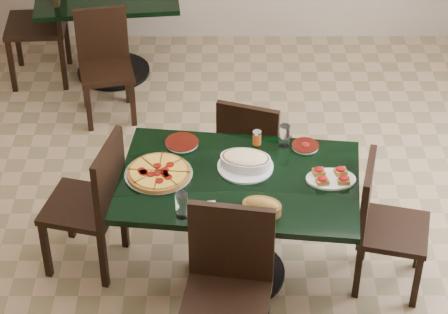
{
  "coord_description": "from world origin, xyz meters",
  "views": [
    {
      "loc": [
        -0.1,
        -4.16,
        3.81
      ],
      "look_at": [
        -0.09,
        0.0,
        0.7
      ],
      "focal_mm": 70.0,
      "sensor_mm": 36.0,
      "label": 1
    }
  ],
  "objects_px": {
    "back_table": "(109,17)",
    "pepperoni_pizza": "(159,173)",
    "back_chair_left": "(47,15)",
    "bread_basket": "(262,207)",
    "back_chair_near": "(105,59)",
    "chair_near": "(228,282)",
    "chair_left": "(94,199)",
    "chair_right": "(381,220)",
    "bruschetta_platter": "(331,177)",
    "main_table": "(239,203)",
    "chair_far": "(252,148)",
    "lasagna_casserole": "(245,161)"
  },
  "relations": [
    {
      "from": "back_chair_left",
      "to": "lasagna_casserole",
      "type": "height_order",
      "value": "back_chair_left"
    },
    {
      "from": "chair_right",
      "to": "pepperoni_pizza",
      "type": "relative_size",
      "value": 2.2
    },
    {
      "from": "chair_far",
      "to": "main_table",
      "type": "bearing_deg",
      "value": 100.1
    },
    {
      "from": "chair_far",
      "to": "back_chair_near",
      "type": "relative_size",
      "value": 1.03
    },
    {
      "from": "main_table",
      "to": "back_table",
      "type": "distance_m",
      "value": 2.6
    },
    {
      "from": "chair_far",
      "to": "bread_basket",
      "type": "relative_size",
      "value": 3.54
    },
    {
      "from": "back_chair_near",
      "to": "back_chair_left",
      "type": "relative_size",
      "value": 0.84
    },
    {
      "from": "chair_near",
      "to": "bread_basket",
      "type": "bearing_deg",
      "value": 69.51
    },
    {
      "from": "main_table",
      "to": "pepperoni_pizza",
      "type": "height_order",
      "value": "pepperoni_pizza"
    },
    {
      "from": "chair_right",
      "to": "bruschetta_platter",
      "type": "xyz_separation_m",
      "value": [
        -0.31,
        0.03,
        0.29
      ]
    },
    {
      "from": "main_table",
      "to": "bruschetta_platter",
      "type": "distance_m",
      "value": 0.56
    },
    {
      "from": "back_chair_near",
      "to": "back_chair_left",
      "type": "height_order",
      "value": "back_chair_left"
    },
    {
      "from": "main_table",
      "to": "pepperoni_pizza",
      "type": "xyz_separation_m",
      "value": [
        -0.46,
        0.04,
        0.2
      ]
    },
    {
      "from": "chair_left",
      "to": "bruschetta_platter",
      "type": "distance_m",
      "value": 1.41
    },
    {
      "from": "main_table",
      "to": "chair_near",
      "type": "relative_size",
      "value": 1.49
    },
    {
      "from": "back_table",
      "to": "bruschetta_platter",
      "type": "xyz_separation_m",
      "value": [
        1.53,
        -2.41,
        0.25
      ]
    },
    {
      "from": "chair_right",
      "to": "main_table",
      "type": "bearing_deg",
      "value": 100.75
    },
    {
      "from": "chair_near",
      "to": "chair_left",
      "type": "bearing_deg",
      "value": 146.5
    },
    {
      "from": "pepperoni_pizza",
      "to": "bruschetta_platter",
      "type": "distance_m",
      "value": 0.98
    },
    {
      "from": "bruschetta_platter",
      "to": "back_chair_near",
      "type": "bearing_deg",
      "value": 129.53
    },
    {
      "from": "bread_basket",
      "to": "chair_left",
      "type": "bearing_deg",
      "value": 171.87
    },
    {
      "from": "chair_left",
      "to": "bread_basket",
      "type": "height_order",
      "value": "chair_left"
    },
    {
      "from": "back_table",
      "to": "chair_near",
      "type": "bearing_deg",
      "value": -78.71
    },
    {
      "from": "chair_right",
      "to": "bruschetta_platter",
      "type": "relative_size",
      "value": 3.01
    },
    {
      "from": "chair_near",
      "to": "back_chair_left",
      "type": "height_order",
      "value": "back_chair_left"
    },
    {
      "from": "back_table",
      "to": "pepperoni_pizza",
      "type": "bearing_deg",
      "value": -82.96
    },
    {
      "from": "chair_far",
      "to": "chair_near",
      "type": "bearing_deg",
      "value": 101.07
    },
    {
      "from": "chair_near",
      "to": "chair_left",
      "type": "height_order",
      "value": "chair_near"
    },
    {
      "from": "main_table",
      "to": "lasagna_casserole",
      "type": "xyz_separation_m",
      "value": [
        0.04,
        0.11,
        0.23
      ]
    },
    {
      "from": "chair_left",
      "to": "pepperoni_pizza",
      "type": "bearing_deg",
      "value": 93.95
    },
    {
      "from": "main_table",
      "to": "chair_far",
      "type": "bearing_deg",
      "value": 88.43
    },
    {
      "from": "pepperoni_pizza",
      "to": "bruschetta_platter",
      "type": "height_order",
      "value": "bruschetta_platter"
    },
    {
      "from": "chair_near",
      "to": "back_chair_near",
      "type": "distance_m",
      "value": 2.62
    },
    {
      "from": "back_chair_left",
      "to": "bread_basket",
      "type": "xyz_separation_m",
      "value": [
        1.61,
        -2.64,
        0.22
      ]
    },
    {
      "from": "lasagna_casserole",
      "to": "pepperoni_pizza",
      "type": "bearing_deg",
      "value": -160.89
    },
    {
      "from": "chair_far",
      "to": "chair_right",
      "type": "distance_m",
      "value": 1.02
    },
    {
      "from": "back_chair_left",
      "to": "bread_basket",
      "type": "height_order",
      "value": "back_chair_left"
    },
    {
      "from": "chair_left",
      "to": "back_chair_left",
      "type": "bearing_deg",
      "value": -149.87
    },
    {
      "from": "back_chair_near",
      "to": "back_table",
      "type": "bearing_deg",
      "value": 80.06
    },
    {
      "from": "chair_far",
      "to": "chair_left",
      "type": "bearing_deg",
      "value": 48.77
    },
    {
      "from": "back_chair_left",
      "to": "back_chair_near",
      "type": "bearing_deg",
      "value": 41.07
    },
    {
      "from": "chair_far",
      "to": "chair_near",
      "type": "xyz_separation_m",
      "value": [
        -0.16,
        -1.29,
        0.07
      ]
    },
    {
      "from": "back_chair_near",
      "to": "bruschetta_platter",
      "type": "height_order",
      "value": "back_chair_near"
    },
    {
      "from": "back_chair_near",
      "to": "lasagna_casserole",
      "type": "height_order",
      "value": "lasagna_casserole"
    },
    {
      "from": "chair_far",
      "to": "chair_left",
      "type": "height_order",
      "value": "chair_left"
    },
    {
      "from": "back_chair_near",
      "to": "pepperoni_pizza",
      "type": "bearing_deg",
      "value": -85.76
    },
    {
      "from": "chair_right",
      "to": "chair_left",
      "type": "distance_m",
      "value": 1.7
    },
    {
      "from": "chair_far",
      "to": "back_chair_left",
      "type": "distance_m",
      "value": 2.31
    },
    {
      "from": "back_chair_left",
      "to": "bruschetta_platter",
      "type": "relative_size",
      "value": 3.51
    },
    {
      "from": "chair_far",
      "to": "chair_near",
      "type": "distance_m",
      "value": 1.3
    }
  ]
}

